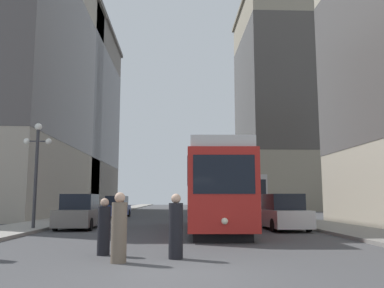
{
  "coord_description": "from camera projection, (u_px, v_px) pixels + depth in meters",
  "views": [
    {
      "loc": [
        -0.12,
        -8.65,
        1.57
      ],
      "look_at": [
        0.53,
        8.99,
        3.99
      ],
      "focal_mm": 37.47,
      "sensor_mm": 36.0,
      "label": 1
    }
  ],
  "objects": [
    {
      "name": "parked_car_left_mid",
      "position": [
        117.0,
        207.0,
        34.33
      ],
      "size": [
        2.0,
        4.36,
        1.82
      ],
      "rotation": [
        0.0,
        0.0,
        -0.03
      ],
      "color": "black",
      "rests_on": "ground"
    },
    {
      "name": "building_left_midblock",
      "position": [
        59.0,
        114.0,
        55.67
      ],
      "size": [
        14.28,
        20.84,
        25.74
      ],
      "color": "slate",
      "rests_on": "ground"
    },
    {
      "name": "pedestrian_on_sidewalk",
      "position": [
        119.0,
        230.0,
        10.0
      ],
      "size": [
        0.39,
        0.39,
        1.74
      ],
      "rotation": [
        0.0,
        0.0,
        1.49
      ],
      "color": "#6B5B4C",
      "rests_on": "ground"
    },
    {
      "name": "ground_plane",
      "position": [
        183.0,
        275.0,
        8.36
      ],
      "size": [
        200.0,
        200.0,
        0.0
      ],
      "primitive_type": "plane",
      "color": "#424244"
    },
    {
      "name": "streetcar",
      "position": [
        214.0,
        188.0,
        20.52
      ],
      "size": [
        3.05,
        12.96,
        3.89
      ],
      "rotation": [
        0.0,
        0.0,
        -0.03
      ],
      "color": "black",
      "rests_on": "ground"
    },
    {
      "name": "sidewalk_left",
      "position": [
        110.0,
        211.0,
        47.67
      ],
      "size": [
        3.1,
        120.0,
        0.15
      ],
      "primitive_type": "cube",
      "color": "gray",
      "rests_on": "ground"
    },
    {
      "name": "pedestrian_crossing_near",
      "position": [
        104.0,
        228.0,
        11.34
      ],
      "size": [
        0.36,
        0.36,
        1.59
      ],
      "rotation": [
        0.0,
        0.0,
        1.76
      ],
      "color": "black",
      "rests_on": "ground"
    },
    {
      "name": "building_left_corner",
      "position": [
        22.0,
        78.0,
        38.58
      ],
      "size": [
        11.51,
        24.54,
        25.56
      ],
      "color": "#A89E8E",
      "rests_on": "ground"
    },
    {
      "name": "lamp_post_left_near",
      "position": [
        37.0,
        158.0,
        20.16
      ],
      "size": [
        1.41,
        0.36,
        5.24
      ],
      "color": "#333338",
      "rests_on": "sidewalk_left"
    },
    {
      "name": "parked_car_right_far",
      "position": [
        282.0,
        213.0,
        20.65
      ],
      "size": [
        1.96,
        4.89,
        1.82
      ],
      "rotation": [
        0.0,
        0.0,
        3.16
      ],
      "color": "black",
      "rests_on": "ground"
    },
    {
      "name": "transit_bus",
      "position": [
        238.0,
        195.0,
        36.7
      ],
      "size": [
        2.83,
        12.27,
        3.45
      ],
      "rotation": [
        0.0,
        0.0,
        0.02
      ],
      "color": "black",
      "rests_on": "ground"
    },
    {
      "name": "sidewalk_right",
      "position": [
        246.0,
        211.0,
        48.27
      ],
      "size": [
        3.1,
        120.0,
        0.15
      ],
      "primitive_type": "cube",
      "color": "gray",
      "rests_on": "ground"
    },
    {
      "name": "pedestrian_crossing_far",
      "position": [
        176.0,
        228.0,
        10.67
      ],
      "size": [
        0.38,
        0.38,
        1.71
      ],
      "rotation": [
        0.0,
        0.0,
        1.94
      ],
      "color": "black",
      "rests_on": "ground"
    },
    {
      "name": "building_right_corner",
      "position": [
        295.0,
        101.0,
        59.98
      ],
      "size": [
        16.07,
        18.21,
        31.2
      ],
      "color": "gray",
      "rests_on": "ground"
    },
    {
      "name": "parked_car_left_near",
      "position": [
        80.0,
        213.0,
        21.26
      ],
      "size": [
        1.94,
        4.37,
        1.82
      ],
      "rotation": [
        0.0,
        0.0,
        0.02
      ],
      "color": "black",
      "rests_on": "ground"
    }
  ]
}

